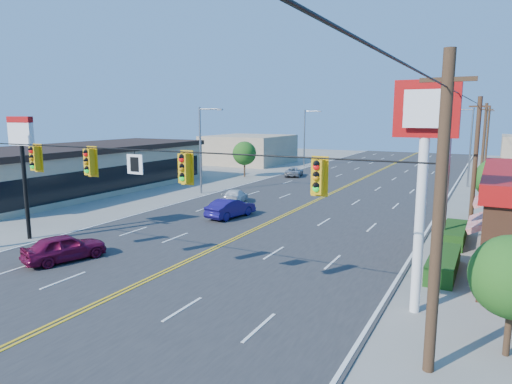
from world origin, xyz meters
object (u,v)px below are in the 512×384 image
at_px(signal_span, 110,177).
at_px(car_silver, 294,172).
at_px(pizza_hut_sign, 22,152).
at_px(car_blue, 231,209).
at_px(car_magenta, 65,248).
at_px(kfc_pylon, 424,151).
at_px(car_white, 235,197).

height_order(signal_span, car_silver, signal_span).
height_order(pizza_hut_sign, car_blue, pizza_hut_sign).
bearing_deg(signal_span, car_magenta, 159.67).
distance_m(signal_span, kfc_pylon, 11.87).
bearing_deg(kfc_pylon, car_blue, 143.96).
bearing_deg(car_white, signal_span, 88.54).
bearing_deg(car_magenta, signal_span, 178.12).
distance_m(kfc_pylon, car_magenta, 17.48).
relative_size(pizza_hut_sign, car_silver, 1.78).
height_order(signal_span, car_magenta, signal_span).
height_order(car_magenta, car_white, car_magenta).
bearing_deg(signal_span, car_silver, 101.80).
distance_m(pizza_hut_sign, car_magenta, 7.37).
bearing_deg(signal_span, kfc_pylon, 19.78).
relative_size(car_white, car_silver, 1.02).
xyz_separation_m(signal_span, car_silver, (-7.68, 36.80, -4.35)).
height_order(kfc_pylon, car_white, kfc_pylon).
relative_size(pizza_hut_sign, car_blue, 1.67).
xyz_separation_m(signal_span, car_white, (-5.49, 19.09, -4.32)).
height_order(signal_span, kfc_pylon, signal_span).
xyz_separation_m(kfc_pylon, pizza_hut_sign, (-22.00, 0.00, -0.86)).
bearing_deg(car_blue, pizza_hut_sign, 62.41).
height_order(pizza_hut_sign, car_white, pizza_hut_sign).
bearing_deg(car_magenta, car_blue, -82.31).
bearing_deg(kfc_pylon, car_silver, 119.83).
bearing_deg(car_magenta, car_white, -71.23).
distance_m(car_white, car_silver, 17.84).
relative_size(kfc_pylon, car_silver, 2.21).
bearing_deg(car_white, pizza_hut_sign, 52.84).
height_order(signal_span, pizza_hut_sign, signal_span).
distance_m(car_blue, car_white, 5.36).
bearing_deg(car_magenta, kfc_pylon, -154.64).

